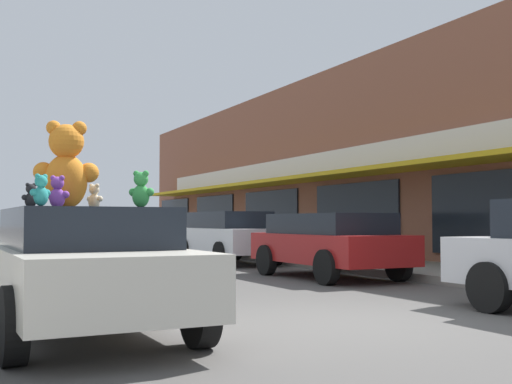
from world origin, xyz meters
name	(u,v)px	position (x,y,z in m)	size (l,w,h in m)	color
ground_plane	(340,322)	(0.00, 0.00, 0.00)	(260.00, 260.00, 0.00)	#514F4C
storefront_row	(423,171)	(12.34, 12.71, 3.15)	(11.83, 34.07, 6.30)	brown
plush_art_car	(84,265)	(-2.97, 0.50, 0.74)	(1.91, 4.14, 1.36)	beige
teddy_bear_giant	(66,167)	(-3.11, 0.89, 1.84)	(0.76, 0.52, 1.01)	orange
teddy_bear_cream	(94,197)	(-2.72, 1.20, 1.51)	(0.20, 0.22, 0.32)	beige
teddy_bear_purple	(57,192)	(-3.26, 0.49, 1.53)	(0.26, 0.22, 0.35)	purple
teddy_bear_green	(141,190)	(-2.57, -0.28, 1.54)	(0.26, 0.25, 0.38)	green
teddy_bear_black	(31,196)	(-3.54, 0.46, 1.48)	(0.20, 0.15, 0.26)	black
teddy_bear_teal	(41,191)	(-3.57, -0.50, 1.50)	(0.22, 0.18, 0.29)	teal
parked_car_far_center	(329,242)	(3.09, 5.05, 0.78)	(1.92, 4.03, 1.38)	maroon
parked_car_far_right	(229,235)	(3.09, 10.37, 0.82)	(1.85, 4.34, 1.48)	silver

